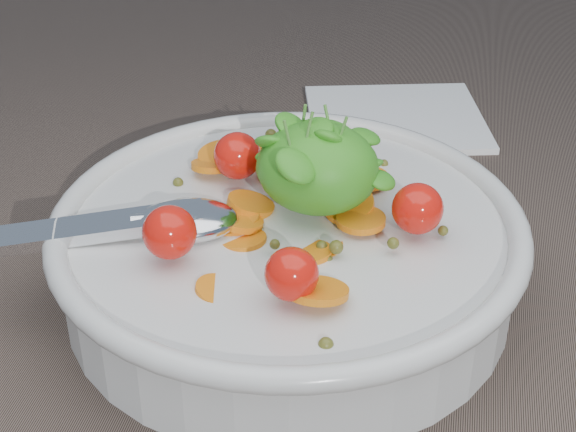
# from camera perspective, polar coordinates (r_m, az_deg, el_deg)

# --- Properties ---
(ground) EXTENTS (6.00, 6.00, 0.00)m
(ground) POSITION_cam_1_polar(r_m,az_deg,el_deg) (0.57, 0.87, -3.51)
(ground) COLOR brown
(ground) RESTS_ON ground
(bowl) EXTENTS (0.30, 0.28, 0.12)m
(bowl) POSITION_cam_1_polar(r_m,az_deg,el_deg) (0.53, 0.00, -2.09)
(bowl) COLOR silver
(bowl) RESTS_ON ground
(napkin) EXTENTS (0.17, 0.16, 0.01)m
(napkin) POSITION_cam_1_polar(r_m,az_deg,el_deg) (0.75, 6.98, 6.29)
(napkin) COLOR white
(napkin) RESTS_ON ground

